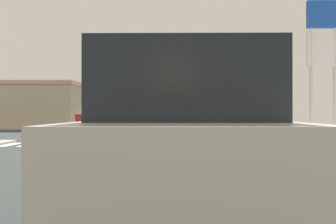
% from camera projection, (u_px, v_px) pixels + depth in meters
% --- Properties ---
extents(ground, '(90.00, 90.00, 0.05)m').
position_uv_depth(ground, '(147.00, 135.00, 23.36)').
color(ground, '#2C3231').
extents(sidewalk_corner_ne, '(12.00, 12.00, 0.14)m').
position_uv_depth(sidewalk_corner_ne, '(265.00, 127.00, 35.23)').
color(sidewalk_corner_ne, '#A09B91').
rests_on(sidewalk_corner_ne, ground).
extents(sidewalk_corner_nw, '(12.00, 12.00, 0.14)m').
position_uv_depth(sidewalk_corner_nw, '(46.00, 127.00, 35.49)').
color(sidewalk_corner_nw, '#A79F97').
rests_on(sidewalk_corner_nw, ground).
extents(crosswalk_near, '(13.50, 2.00, 0.01)m').
position_uv_depth(crosswalk_near, '(131.00, 145.00, 16.07)').
color(crosswalk_near, silver).
rests_on(crosswalk_near, ground).
extents(crosswalk_far, '(13.50, 2.00, 0.01)m').
position_uv_depth(crosswalk_far, '(150.00, 130.00, 30.66)').
color(crosswalk_far, silver).
rests_on(crosswalk_far, ground).
extents(traffic_signal_mast, '(7.02, 0.55, 6.41)m').
position_uv_depth(traffic_signal_mast, '(205.00, 83.00, 30.56)').
color(traffic_signal_mast, gray).
rests_on(traffic_signal_mast, ground).
extents(gas_station_sign, '(1.60, 0.20, 7.43)m').
position_uv_depth(gas_station_sign, '(323.00, 46.00, 15.25)').
color(gas_station_sign, silver).
rests_on(gas_station_sign, ground).
extents(street_lamp, '(1.78, 0.32, 7.44)m').
position_uv_depth(street_lamp, '(210.00, 94.00, 44.80)').
color(street_lamp, gray).
rests_on(street_lamp, ground).
extents(bank_building, '(17.32, 10.72, 5.14)m').
position_uv_depth(bank_building, '(22.00, 106.00, 36.41)').
color(bank_building, '#B6A990').
rests_on(bank_building, ground).
extents(suv_farside_2, '(4.60, 1.96, 2.34)m').
position_uv_depth(suv_farside_2, '(114.00, 118.00, 19.89)').
color(suv_farside_2, black).
rests_on(suv_farside_2, ground).
extents(suv_crossing_3, '(1.96, 4.60, 2.34)m').
position_uv_depth(suv_crossing_3, '(180.00, 136.00, 4.00)').
color(suv_crossing_3, black).
rests_on(suv_crossing_3, ground).
extents(box_truck_leading_1, '(2.40, 7.20, 4.85)m').
position_uv_depth(box_truck_leading_1, '(145.00, 107.00, 44.36)').
color(box_truck_leading_1, black).
rests_on(box_truck_leading_1, ground).
extents(suv_middle_5, '(1.96, 4.60, 2.34)m').
position_uv_depth(suv_middle_5, '(149.00, 115.00, 51.84)').
color(suv_middle_5, black).
rests_on(suv_middle_5, ground).
extents(sedan_inner_2, '(1.80, 4.30, 1.88)m').
position_uv_depth(sedan_inner_2, '(174.00, 127.00, 12.37)').
color(sedan_inner_2, black).
rests_on(sedan_inner_2, ground).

